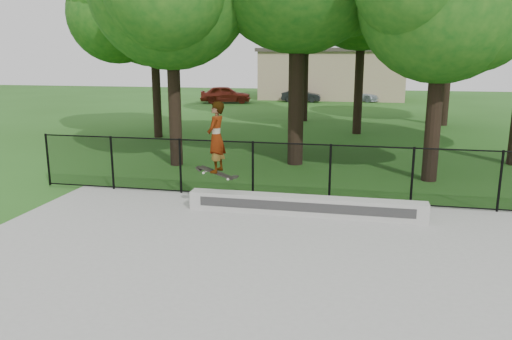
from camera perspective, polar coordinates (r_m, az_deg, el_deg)
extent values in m
plane|color=#214C15|center=(7.51, 5.11, -16.76)|extent=(100.00, 100.00, 0.00)
cube|color=#959591|center=(7.50, 5.12, -16.56)|extent=(14.00, 12.00, 0.06)
cube|color=#A8A7A3|center=(11.77, 5.60, -4.07)|extent=(5.54, 0.40, 0.44)
imported|color=maroon|center=(40.05, -3.51, 8.62)|extent=(4.24, 2.55, 1.36)
imported|color=black|center=(40.97, 5.17, 8.46)|extent=(2.87, 1.19, 1.03)
imported|color=#A6B3BC|center=(42.41, 11.57, 8.44)|extent=(3.72, 2.78, 1.07)
cube|color=black|center=(11.87, -4.50, -0.31)|extent=(0.81, 0.23, 0.29)
imported|color=#AEB8E4|center=(11.71, -4.57, 3.76)|extent=(0.45, 0.64, 1.67)
cylinder|color=black|center=(15.43, -22.69, 1.10)|extent=(0.06, 0.06, 1.50)
cylinder|color=black|center=(14.39, -16.12, 0.81)|extent=(0.06, 0.06, 1.50)
cylinder|color=black|center=(13.57, -8.64, 0.46)|extent=(0.06, 0.06, 1.50)
cylinder|color=black|center=(13.01, -0.37, 0.07)|extent=(0.06, 0.06, 1.50)
cylinder|color=black|center=(12.74, 8.45, -0.35)|extent=(0.06, 0.06, 1.50)
cylinder|color=black|center=(12.79, 17.43, -0.77)|extent=(0.06, 0.06, 1.50)
cylinder|color=black|center=(13.14, 26.13, -1.16)|extent=(0.06, 0.06, 1.50)
cylinder|color=black|center=(12.60, 8.56, 2.83)|extent=(16.00, 0.04, 0.04)
cylinder|color=black|center=(12.92, 8.35, -3.38)|extent=(16.00, 0.04, 0.04)
cube|color=black|center=(12.74, 8.45, -0.35)|extent=(16.00, 0.01, 1.50)
cylinder|color=black|center=(17.22, -9.29, 7.78)|extent=(0.44, 0.44, 4.41)
cylinder|color=black|center=(17.17, 4.62, 9.09)|extent=(0.44, 0.44, 5.13)
cylinder|color=black|center=(15.72, 19.65, 5.91)|extent=(0.44, 0.44, 3.97)
cylinder|color=black|center=(23.43, -11.31, 9.00)|extent=(0.44, 0.44, 4.38)
sphere|color=#164F15|center=(23.48, -11.73, 17.88)|extent=(5.25, 5.25, 5.25)
cylinder|color=black|center=(24.51, 11.69, 10.29)|extent=(0.44, 0.44, 5.35)
cylinder|color=black|center=(28.84, 20.84, 9.35)|extent=(0.44, 0.44, 4.60)
sphere|color=#164F15|center=(28.90, 21.47, 16.91)|extent=(5.52, 5.52, 5.52)
cylinder|color=black|center=(28.97, 5.46, 10.66)|extent=(0.44, 0.44, 5.13)
cube|color=tan|center=(44.60, 8.68, 10.65)|extent=(12.00, 6.00, 4.00)
cube|color=#3F3833|center=(44.57, 8.78, 13.41)|extent=(12.40, 6.40, 0.30)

